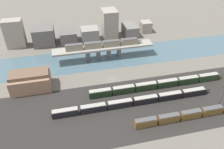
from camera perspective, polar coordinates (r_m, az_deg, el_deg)
The scene contains 17 objects.
ground_plane at distance 124.32m, azimuth 0.02°, elevation -1.31°, with size 400.00×400.00×0.00m, color #666056.
railbed_yard at distance 106.61m, azimuth 2.97°, elevation -8.83°, with size 280.00×42.00×0.01m, color #282623.
river_water at distance 144.23m, azimuth -2.17°, elevation 4.35°, with size 320.00×27.54×0.01m, color #47606B.
bridge at distance 140.93m, azimuth -2.23°, elevation 6.66°, with size 64.42×8.33×8.31m.
train_on_bridge at distance 139.39m, azimuth -1.97°, elevation 7.97°, with size 50.05×3.17×3.80m.
train_yard_near at distance 104.93m, azimuth 17.76°, elevation -10.30°, with size 45.86×2.62×4.14m.
train_yard_mid at distance 107.98m, azimuth 6.16°, elevation -7.01°, with size 81.51×2.67×3.69m.
train_yard_far at distance 120.02m, azimuth 12.13°, elevation -2.57°, with size 77.29×2.72×4.07m.
warehouse_building at distance 123.18m, azimuth -20.52°, elevation -1.52°, with size 20.34×13.08×10.14m.
signal_tower at distance 113.99m, azimuth 26.61°, elevation -5.29°, with size 1.00×0.78×13.69m.
city_block_far_left at distance 168.31m, azimuth -24.13°, elevation 9.73°, with size 12.83×8.32×19.67m, color gray.
city_block_left at distance 166.30m, azimuth -17.39°, elevation 9.63°, with size 14.76×14.92×12.78m, color #605B56.
city_block_center at distance 165.93m, azimuth -11.35°, elevation 9.76°, with size 12.05×14.64×8.85m, color #605B56.
city_block_right at distance 166.23m, azimuth -5.83°, elevation 10.44°, with size 12.58×11.44×9.40m, color gray.
city_block_far_right at distance 168.86m, azimuth -0.67°, elevation 13.16°, with size 10.81×13.59×20.94m, color gray.
city_block_tall at distance 174.81m, azimuth 4.71°, elevation 11.57°, with size 10.38×15.67×8.14m, color slate.
city_block_low at distance 181.79m, azimuth 8.79°, elevation 12.26°, with size 8.11×8.62×8.32m, color gray.
Camera 1 is at (-22.50, -97.18, 74.19)m, focal length 35.00 mm.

